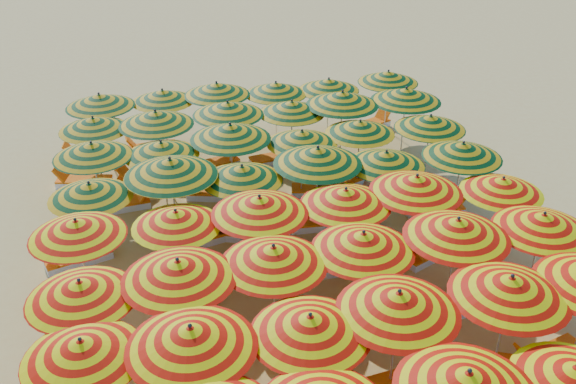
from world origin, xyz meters
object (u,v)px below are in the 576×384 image
(umbrella_10, at_px, (510,287))
(umbrella_23, at_px, (502,186))
(umbrella_33, at_px, (302,137))
(umbrella_34, at_px, (360,127))
(umbrella_22, at_px, (416,184))
(lounger_28, at_px, (215,164))
(lounger_14, at_px, (324,268))
(lounger_13, at_px, (280,270))
(umbrella_30, at_px, (92,150))
(umbrella_15, at_px, (363,242))
(umbrella_47, at_px, (388,77))
(lounger_8, at_px, (548,358))
(lounger_11, at_px, (471,301))
(umbrella_42, at_px, (100,100))
(umbrella_44, at_px, (217,89))
(umbrella_25, at_px, (171,167))
(umbrella_31, at_px, (161,149))
(beachgoer_a, at_px, (370,178))
(beachgoer_b, at_px, (211,278))
(umbrella_9, at_px, (398,302))
(lounger_16, at_px, (471,243))
(lounger_17, at_px, (77,258))
(umbrella_7, at_px, (191,337))
(umbrella_24, at_px, (90,191))
(umbrella_21, at_px, (346,197))
(umbrella_38, at_px, (228,109))
(lounger_30, at_px, (90,156))
(lounger_12, at_px, (544,283))
(umbrella_45, at_px, (276,88))
(umbrella_26, at_px, (242,173))
(umbrella_37, at_px, (156,118))
(lounger_18, at_px, (197,239))
(umbrella_36, at_px, (93,124))
(lounger_15, at_px, (429,253))
(lounger_9, at_px, (208,336))
(umbrella_8, at_px, (310,325))
(umbrella_27, at_px, (318,156))
(lounger_29, at_px, (276,158))
(lounger_32, at_px, (370,125))
(umbrella_4, at_px, (574,376))
(umbrella_32, at_px, (230,132))
(umbrella_46, at_px, (329,85))
(lounger_7, at_px, (525,369))
(umbrella_28, at_px, (386,159))
(lounger_31, at_px, (151,148))
(umbrella_19, at_px, (176,219))
(umbrella_29, at_px, (463,150))
(umbrella_20, at_px, (260,205))
(lounger_26, at_px, (83,181))
(lounger_21, at_px, (436,210))
(umbrella_13, at_px, (178,270))
(umbrella_3, at_px, (467,383))

(umbrella_10, relative_size, umbrella_23, 1.08)
(umbrella_33, distance_m, umbrella_34, 1.92)
(umbrella_22, bearing_deg, lounger_28, 124.95)
(lounger_14, bearing_deg, lounger_13, 170.61)
(umbrella_30, distance_m, lounger_28, 4.69)
(umbrella_15, relative_size, umbrella_47, 1.02)
(lounger_8, relative_size, lounger_11, 1.00)
(umbrella_42, height_order, umbrella_44, umbrella_44)
(umbrella_25, height_order, umbrella_31, umbrella_25)
(beachgoer_a, bearing_deg, umbrella_42, -29.15)
(lounger_8, bearing_deg, umbrella_30, -56.51)
(umbrella_33, xyz_separation_m, beachgoer_b, (-3.32, -4.59, -1.25))
(umbrella_9, height_order, umbrella_44, umbrella_9)
(lounger_16, xyz_separation_m, lounger_17, (-10.45, 1.61, 0.00))
(lounger_13, xyz_separation_m, beachgoer_a, (3.55, 3.38, 0.49))
(umbrella_7, relative_size, umbrella_24, 1.00)
(umbrella_21, xyz_separation_m, umbrella_24, (-6.16, 1.96, -0.13))
(umbrella_38, relative_size, umbrella_42, 0.81)
(lounger_30, bearing_deg, lounger_12, 143.73)
(umbrella_10, height_order, umbrella_22, umbrella_10)
(umbrella_45, distance_m, umbrella_47, 4.26)
(umbrella_22, xyz_separation_m, umbrella_38, (-3.91, 6.19, -0.06))
(umbrella_24, xyz_separation_m, umbrella_26, (3.91, 0.01, 0.04))
(umbrella_33, bearing_deg, umbrella_37, 154.62)
(umbrella_25, relative_size, umbrella_45, 1.11)
(umbrella_24, relative_size, lounger_18, 1.38)
(umbrella_36, distance_m, lounger_15, 10.85)
(umbrella_7, bearing_deg, lounger_9, 79.16)
(umbrella_22, bearing_deg, umbrella_30, 153.10)
(umbrella_8, height_order, umbrella_27, umbrella_27)
(lounger_29, relative_size, lounger_32, 0.99)
(umbrella_4, xyz_separation_m, lounger_13, (-3.69, 6.43, -1.83))
(lounger_13, bearing_deg, umbrella_32, -63.10)
(lounger_16, xyz_separation_m, lounger_32, (-0.02, 8.27, 0.00))
(lounger_16, bearing_deg, umbrella_10, -97.33)
(umbrella_46, xyz_separation_m, lounger_7, (0.80, -12.44, -1.90))
(umbrella_28, distance_m, lounger_32, 7.01)
(umbrella_10, height_order, lounger_31, umbrella_10)
(lounger_18, bearing_deg, umbrella_19, 59.24)
(lounger_15, bearing_deg, umbrella_29, -155.10)
(umbrella_20, relative_size, lounger_26, 1.52)
(umbrella_23, xyz_separation_m, lounger_21, (-0.68, 2.06, -1.84))
(lounger_12, bearing_deg, umbrella_23, 80.05)
(umbrella_22, relative_size, umbrella_36, 0.99)
(umbrella_25, bearing_deg, umbrella_22, -19.42)
(umbrella_13, height_order, umbrella_25, umbrella_25)
(lounger_8, xyz_separation_m, lounger_17, (-10.03, 6.00, 0.00))
(umbrella_31, distance_m, umbrella_42, 4.37)
(umbrella_8, relative_size, lounger_7, 1.45)
(umbrella_3, height_order, lounger_15, umbrella_3)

